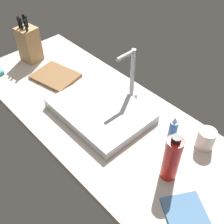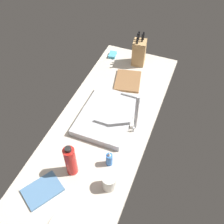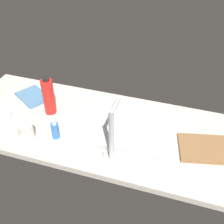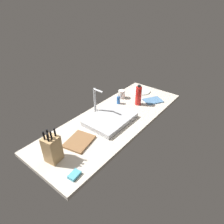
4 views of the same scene
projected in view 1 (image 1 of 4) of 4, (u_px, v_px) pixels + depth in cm
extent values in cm
cube|color=beige|center=(109.00, 123.00, 141.43)|extent=(181.53, 65.16, 3.50)
cube|color=#B7BABF|center=(101.00, 110.00, 142.33)|extent=(47.93, 35.51, 4.81)
cylinder|color=#B7BABF|center=(132.00, 75.00, 143.21)|extent=(2.40, 2.40, 29.82)
cylinder|color=#B7BABF|center=(126.00, 55.00, 130.90)|extent=(2.00, 10.97, 2.00)
cylinder|color=#B7BABF|center=(136.00, 97.00, 150.28)|extent=(1.60, 1.60, 4.00)
cube|color=tan|center=(29.00, 44.00, 172.92)|extent=(12.51, 11.97, 21.71)
cylinder|color=black|center=(19.00, 22.00, 163.46)|extent=(1.58, 1.58, 6.90)
cylinder|color=black|center=(24.00, 20.00, 165.59)|extent=(1.58, 1.58, 6.90)
cylinder|color=black|center=(21.00, 24.00, 161.95)|extent=(1.58, 1.58, 6.90)
cylinder|color=black|center=(26.00, 22.00, 163.93)|extent=(1.58, 1.58, 6.90)
cylinder|color=black|center=(25.00, 26.00, 160.07)|extent=(1.58, 1.58, 6.90)
cube|color=brown|center=(55.00, 76.00, 165.71)|extent=(28.61, 24.70, 1.80)
cylinder|color=blue|center=(173.00, 129.00, 130.05)|extent=(4.10, 4.10, 9.15)
cone|color=silver|center=(175.00, 120.00, 125.91)|extent=(2.26, 2.26, 2.80)
cylinder|color=red|center=(171.00, 159.00, 109.72)|extent=(6.76, 6.76, 21.82)
cylinder|color=black|center=(176.00, 139.00, 101.42)|extent=(3.72, 3.72, 2.20)
cube|color=teal|center=(188.00, 220.00, 102.48)|extent=(25.79, 23.80, 1.20)
cylinder|color=silver|center=(206.00, 139.00, 125.14)|extent=(8.03, 8.03, 9.78)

